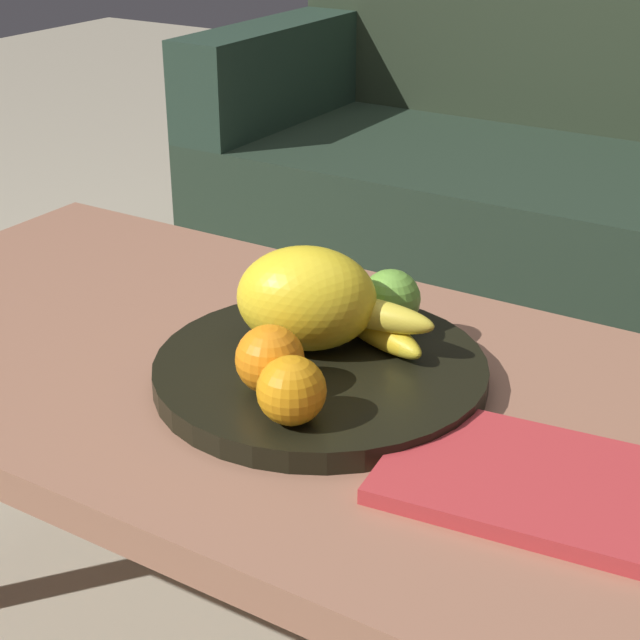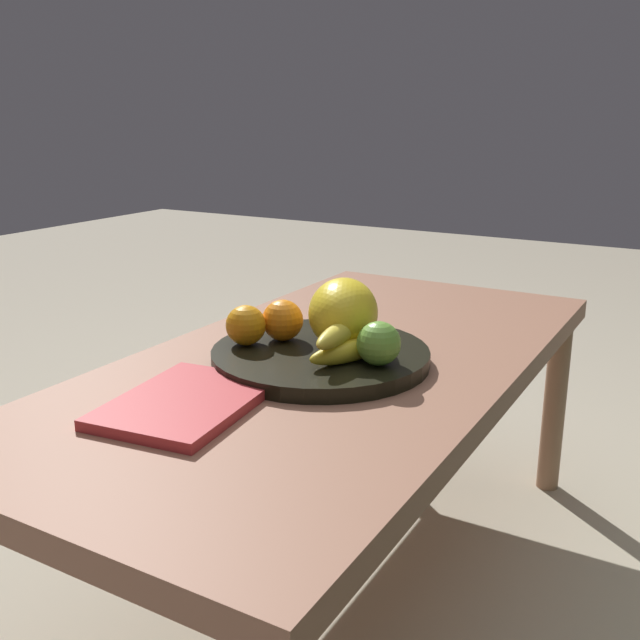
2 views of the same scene
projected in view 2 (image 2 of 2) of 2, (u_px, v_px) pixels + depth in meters
ground_plane at (332, 583)px, 1.38m from camera, size 8.00×8.00×0.00m
coffee_table at (333, 382)px, 1.26m from camera, size 1.24×0.61×0.45m
fruit_bowl at (320, 356)px, 1.21m from camera, size 0.36×0.36×0.03m
melon_large_front at (343, 313)px, 1.21m from camera, size 0.19×0.17×0.12m
orange_front at (246, 325)px, 1.22m from camera, size 0.07×0.07×0.07m
orange_left at (283, 320)px, 1.25m from camera, size 0.07×0.07×0.07m
apple_front at (379, 343)px, 1.12m from camera, size 0.07×0.07×0.07m
banana_bunch at (346, 345)px, 1.14m from camera, size 0.15×0.09×0.06m
magazine at (186, 403)px, 1.03m from camera, size 0.27×0.21×0.02m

